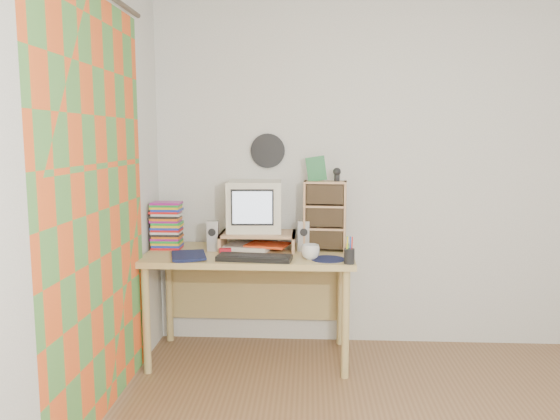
# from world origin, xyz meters

# --- Properties ---
(back_wall) EXTENTS (3.50, 0.00, 3.50)m
(back_wall) POSITION_xyz_m (0.00, 1.75, 1.25)
(back_wall) COLOR silver
(back_wall) RESTS_ON floor
(left_wall) EXTENTS (0.00, 3.50, 3.50)m
(left_wall) POSITION_xyz_m (-1.75, 0.00, 1.25)
(left_wall) COLOR silver
(left_wall) RESTS_ON floor
(curtain) EXTENTS (0.00, 2.20, 2.20)m
(curtain) POSITION_xyz_m (-1.71, 0.48, 1.15)
(curtain) COLOR #EC5921
(curtain) RESTS_ON left_wall
(wall_disc) EXTENTS (0.25, 0.02, 0.25)m
(wall_disc) POSITION_xyz_m (-0.93, 1.73, 1.43)
(wall_disc) COLOR black
(wall_disc) RESTS_ON back_wall
(desk) EXTENTS (1.40, 0.70, 0.75)m
(desk) POSITION_xyz_m (-1.03, 1.44, 0.62)
(desk) COLOR tan
(desk) RESTS_ON floor
(monitor_riser) EXTENTS (0.52, 0.30, 0.12)m
(monitor_riser) POSITION_xyz_m (-0.98, 1.48, 0.84)
(monitor_riser) COLOR tan
(monitor_riser) RESTS_ON desk
(crt_monitor) EXTENTS (0.39, 0.39, 0.35)m
(crt_monitor) POSITION_xyz_m (-1.01, 1.53, 1.05)
(crt_monitor) COLOR beige
(crt_monitor) RESTS_ON monitor_riser
(speaker_left) EXTENTS (0.08, 0.08, 0.21)m
(speaker_left) POSITION_xyz_m (-1.29, 1.43, 0.85)
(speaker_left) COLOR #A1A1A5
(speaker_left) RESTS_ON desk
(speaker_right) EXTENTS (0.08, 0.08, 0.21)m
(speaker_right) POSITION_xyz_m (-0.66, 1.45, 0.85)
(speaker_right) COLOR #A1A1A5
(speaker_right) RESTS_ON desk
(keyboard) EXTENTS (0.49, 0.20, 0.03)m
(keyboard) POSITION_xyz_m (-0.97, 1.14, 0.77)
(keyboard) COLOR black
(keyboard) RESTS_ON desk
(dvd_stack) EXTENTS (0.20, 0.14, 0.28)m
(dvd_stack) POSITION_xyz_m (-1.62, 1.48, 0.89)
(dvd_stack) COLOR brown
(dvd_stack) RESTS_ON desk
(cd_rack) EXTENTS (0.30, 0.18, 0.48)m
(cd_rack) POSITION_xyz_m (-0.52, 1.48, 0.99)
(cd_rack) COLOR tan
(cd_rack) RESTS_ON desk
(mug) EXTENTS (0.14, 0.14, 0.09)m
(mug) POSITION_xyz_m (-0.62, 1.19, 0.80)
(mug) COLOR silver
(mug) RESTS_ON desk
(diary) EXTENTS (0.30, 0.26, 0.05)m
(diary) POSITION_xyz_m (-1.51, 1.16, 0.78)
(diary) COLOR #10163B
(diary) RESTS_ON desk
(mousepad) EXTENTS (0.27, 0.27, 0.00)m
(mousepad) POSITION_xyz_m (-0.50, 1.19, 0.75)
(mousepad) COLOR #101C35
(mousepad) RESTS_ON desk
(pen_cup) EXTENTS (0.08, 0.08, 0.13)m
(pen_cup) POSITION_xyz_m (-0.38, 1.07, 0.82)
(pen_cup) COLOR black
(pen_cup) RESTS_ON desk
(papers) EXTENTS (0.37, 0.31, 0.04)m
(papers) POSITION_xyz_m (-0.99, 1.49, 0.77)
(papers) COLOR silver
(papers) RESTS_ON desk
(red_box) EXTENTS (0.09, 0.06, 0.04)m
(red_box) POSITION_xyz_m (-1.18, 1.31, 0.77)
(red_box) COLOR red
(red_box) RESTS_ON desk
(game_box) EXTENTS (0.13, 0.03, 0.17)m
(game_box) POSITION_xyz_m (-0.58, 1.50, 1.31)
(game_box) COLOR #1B5F2D
(game_box) RESTS_ON cd_rack
(webcam) EXTENTS (0.06, 0.06, 0.09)m
(webcam) POSITION_xyz_m (-0.44, 1.48, 1.28)
(webcam) COLOR black
(webcam) RESTS_ON cd_rack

